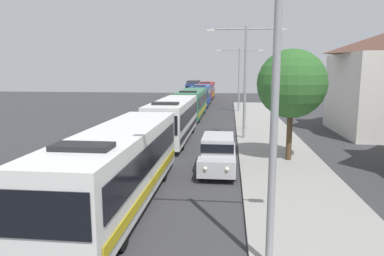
{
  "coord_description": "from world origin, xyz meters",
  "views": [
    {
      "loc": [
        2.97,
        -1.97,
        5.35
      ],
      "look_at": [
        0.71,
        18.95,
        1.84
      ],
      "focal_mm": 32.72,
      "sensor_mm": 36.0,
      "label": 1
    }
  ],
  "objects": [
    {
      "name": "bus_second_in_line",
      "position": [
        -1.3,
        24.39,
        1.69
      ],
      "size": [
        2.58,
        11.3,
        3.21
      ],
      "color": "silver",
      "rests_on": "ground_plane"
    },
    {
      "name": "box_truck_oncoming",
      "position": [
        -4.6,
        70.3,
        1.71
      ],
      "size": [
        2.35,
        7.68,
        3.15
      ],
      "color": "navy",
      "rests_on": "ground_plane"
    },
    {
      "name": "bus_middle",
      "position": [
        -1.3,
        37.51,
        1.69
      ],
      "size": [
        2.58,
        12.23,
        3.21
      ],
      "color": "#33724C",
      "rests_on": "ground_plane"
    },
    {
      "name": "bus_lead",
      "position": [
        -1.3,
        11.07,
        1.69
      ],
      "size": [
        2.58,
        11.58,
        3.21
      ],
      "color": "silver",
      "rests_on": "ground_plane"
    },
    {
      "name": "streetlamp_near",
      "position": [
        4.1,
        6.91,
        5.43
      ],
      "size": [
        5.66,
        0.28,
        8.71
      ],
      "color": "gray",
      "rests_on": "sidewalk"
    },
    {
      "name": "streetlamp_far",
      "position": [
        4.1,
        42.84,
        4.98
      ],
      "size": [
        5.76,
        0.28,
        7.86
      ],
      "color": "gray",
      "rests_on": "sidewalk"
    },
    {
      "name": "bus_fourth_in_line",
      "position": [
        -1.3,
        50.39,
        1.69
      ],
      "size": [
        2.58,
        10.9,
        3.21
      ],
      "color": "#284C8C",
      "rests_on": "ground_plane"
    },
    {
      "name": "house_distant_gabled",
      "position": [
        15.46,
        28.64,
        4.24
      ],
      "size": [
        6.99,
        9.74,
        8.34
      ],
      "color": "beige",
      "rests_on": "ground_plane"
    },
    {
      "name": "bus_rear",
      "position": [
        -1.3,
        62.88,
        1.69
      ],
      "size": [
        2.58,
        10.69,
        3.21
      ],
      "color": "maroon",
      "rests_on": "ground_plane"
    },
    {
      "name": "roadside_tree",
      "position": [
        6.45,
        18.46,
        4.56
      ],
      "size": [
        3.92,
        3.92,
        6.39
      ],
      "color": "#4C3823",
      "rests_on": "sidewalk"
    },
    {
      "name": "white_suv",
      "position": [
        2.4,
        16.21,
        1.03
      ],
      "size": [
        1.86,
        4.87,
        1.9
      ],
      "color": "#B7B7BC",
      "rests_on": "ground_plane"
    },
    {
      "name": "streetlamp_mid",
      "position": [
        4.1,
        24.88,
        5.26
      ],
      "size": [
        5.82,
        0.28,
        8.37
      ],
      "color": "gray",
      "rests_on": "sidewalk"
    }
  ]
}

